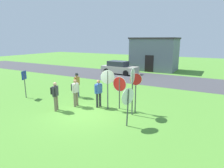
{
  "coord_description": "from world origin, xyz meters",
  "views": [
    {
      "loc": [
        6.41,
        -8.2,
        4.07
      ],
      "look_at": [
        0.52,
        2.31,
        1.3
      ],
      "focal_mm": 31.41,
      "sensor_mm": 36.0,
      "label": 1
    }
  ],
  "objects": [
    {
      "name": "stop_sign_leaning_left",
      "position": [
        2.4,
        1.65,
        1.52
      ],
      "size": [
        0.64,
        0.34,
        2.26
      ],
      "color": "#474C4C",
      "rests_on": "ground"
    },
    {
      "name": "person_with_sunhat",
      "position": [
        -1.72,
        -0.36,
        0.98
      ],
      "size": [
        0.43,
        0.54,
        1.69
      ],
      "color": "#7A6B56",
      "rests_on": "ground"
    },
    {
      "name": "stop_sign_nearest",
      "position": [
        2.8,
        -0.26,
        1.28
      ],
      "size": [
        0.3,
        0.8,
        1.89
      ],
      "color": "#474C4C",
      "rests_on": "ground"
    },
    {
      "name": "person_near_signs",
      "position": [
        -2.38,
        2.4,
        0.98
      ],
      "size": [
        0.32,
        0.57,
        1.74
      ],
      "color": "#4C5670",
      "rests_on": "ground"
    },
    {
      "name": "stop_sign_leaning_right",
      "position": [
        2.4,
        1.18,
        1.78
      ],
      "size": [
        0.12,
        0.8,
        2.58
      ],
      "color": "#474C4C",
      "rests_on": "ground"
    },
    {
      "name": "street_asphalt",
      "position": [
        0.0,
        11.39,
        0.0
      ],
      "size": [
        60.0,
        6.4,
        0.01
      ],
      "primitive_type": "cube",
      "color": "#424247",
      "rests_on": "ground"
    },
    {
      "name": "person_holding_notes",
      "position": [
        0.1,
        1.37,
        0.98
      ],
      "size": [
        0.44,
        0.54,
        1.69
      ],
      "color": "#2D2D33",
      "rests_on": "ground"
    },
    {
      "name": "parked_car_on_street",
      "position": [
        -4.22,
        12.57,
        0.69
      ],
      "size": [
        4.4,
        2.22,
        1.51
      ],
      "color": "#B7B2A3",
      "rests_on": "ground"
    },
    {
      "name": "person_in_teal",
      "position": [
        -1.21,
        0.8,
        0.98
      ],
      "size": [
        0.36,
        0.57,
        1.69
      ],
      "color": "#7A6B56",
      "rests_on": "ground"
    },
    {
      "name": "stop_sign_center_cluster",
      "position": [
        1.36,
        1.71,
        1.33
      ],
      "size": [
        0.9,
        0.08,
        1.96
      ],
      "color": "#474C4C",
      "rests_on": "ground"
    },
    {
      "name": "ground_plane",
      "position": [
        0.0,
        0.0,
        0.0
      ],
      "size": [
        80.0,
        80.0,
        0.0
      ],
      "primitive_type": "plane",
      "color": "#518E33"
    },
    {
      "name": "info_panel_leftmost",
      "position": [
        -5.47,
        0.49,
        1.33
      ],
      "size": [
        0.27,
        0.56,
        1.92
      ],
      "color": "#4C4C51",
      "rests_on": "ground"
    },
    {
      "name": "stop_sign_low_front",
      "position": [
        0.78,
        1.34,
        1.61
      ],
      "size": [
        0.67,
        0.5,
        2.35
      ],
      "color": "#474C4C",
      "rests_on": "ground"
    },
    {
      "name": "building_background",
      "position": [
        -1.5,
        17.47,
        2.14
      ],
      "size": [
        5.88,
        4.15,
        4.27
      ],
      "color": "slate",
      "rests_on": "ground"
    }
  ]
}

